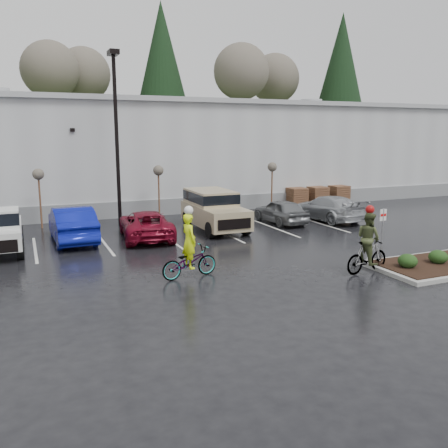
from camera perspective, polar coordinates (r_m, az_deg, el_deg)
name	(u,v)px	position (r m, az deg, el deg)	size (l,w,h in m)	color
ground	(299,277)	(17.11, 9.03, -6.32)	(120.00, 120.00, 0.00)	black
warehouse	(146,152)	(36.88, -9.39, 8.59)	(60.50, 15.50, 7.20)	#A7A9AB
wooded_ridge	(100,150)	(59.49, -14.74, 8.57)	(80.00, 25.00, 6.00)	#293B18
lamppost	(116,120)	(26.25, -12.87, 12.06)	(0.50, 1.00, 9.22)	black
sapling_west	(38,177)	(26.91, -21.42, 5.24)	(0.60, 0.60, 3.20)	#4F2D1F
sapling_mid	(158,173)	(27.87, -7.90, 6.05)	(0.60, 0.60, 3.20)	#4F2D1F
sapling_east	(272,170)	(30.69, 5.82, 6.53)	(0.60, 0.60, 3.20)	#4F2D1F
pallet_stack_a	(297,197)	(33.02, 8.72, 3.18)	(1.20, 1.20, 1.35)	#4F2D1F
pallet_stack_b	(317,196)	(33.94, 11.17, 3.31)	(1.20, 1.20, 1.35)	#4F2D1F
pallet_stack_c	(339,195)	(34.98, 13.62, 3.43)	(1.20, 1.20, 1.35)	#4F2D1F
shrub_a	(408,261)	(18.66, 21.23, -4.17)	(0.70, 0.70, 0.52)	#173813
shrub_b	(438,257)	(19.72, 24.36, -3.62)	(0.70, 0.70, 0.52)	#173813
fire_lane_sign	(382,229)	(19.16, 18.51, -0.56)	(0.30, 0.05, 2.20)	gray
car_blue	(72,224)	(23.33, -17.80, 0.01)	(1.76, 5.06, 1.67)	#0D1898
car_red	(146,225)	(23.17, -9.39, -0.07)	(2.26, 4.89, 1.36)	maroon
suv_tan	(215,211)	(24.85, -1.12, 1.63)	(2.20, 5.10, 2.06)	tan
car_grey	(281,211)	(26.99, 6.84, 1.55)	(1.62, 4.02, 1.37)	slate
car_far_silver	(327,208)	(28.32, 12.34, 1.89)	(2.03, 4.99, 1.45)	#ACB0B4
cyclist_hivis	(189,256)	(16.70, -4.20, -3.84)	(2.20, 1.06, 2.56)	#3F3F44
cyclist_olive	(368,249)	(17.97, 16.90, -2.86)	(1.98, 0.98, 2.50)	#3F3F44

